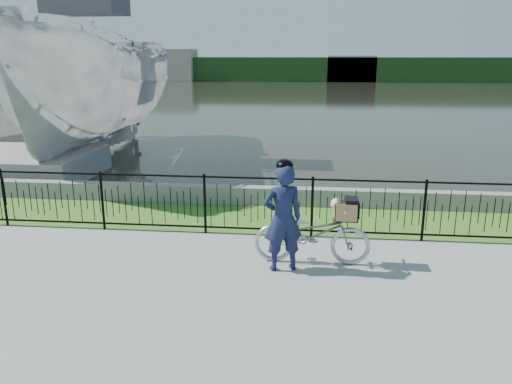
# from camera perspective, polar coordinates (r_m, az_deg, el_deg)

# --- Properties ---
(ground) EXTENTS (120.00, 120.00, 0.00)m
(ground) POSITION_cam_1_polar(r_m,az_deg,el_deg) (7.96, -0.97, -8.87)
(ground) COLOR gray
(ground) RESTS_ON ground
(grass_strip) EXTENTS (60.00, 2.00, 0.01)m
(grass_strip) POSITION_cam_1_polar(r_m,az_deg,el_deg) (10.37, 0.78, -2.97)
(grass_strip) COLOR #407023
(grass_strip) RESTS_ON ground
(water) EXTENTS (120.00, 120.00, 0.00)m
(water) POSITION_cam_1_polar(r_m,az_deg,el_deg) (40.34, 4.85, 10.68)
(water) COLOR black
(water) RESTS_ON ground
(quay_wall) EXTENTS (60.00, 0.30, 0.40)m
(quay_wall) POSITION_cam_1_polar(r_m,az_deg,el_deg) (11.26, 1.25, -0.43)
(quay_wall) COLOR gray
(quay_wall) RESTS_ON ground
(fence) EXTENTS (14.00, 0.06, 1.15)m
(fence) POSITION_cam_1_polar(r_m,az_deg,el_deg) (9.25, 0.22, -1.55)
(fence) COLOR black
(fence) RESTS_ON ground
(far_treeline) EXTENTS (120.00, 6.00, 3.00)m
(far_treeline) POSITION_cam_1_polar(r_m,az_deg,el_deg) (67.23, 5.45, 13.81)
(far_treeline) COLOR #1E4018
(far_treeline) RESTS_ON ground
(far_building_left) EXTENTS (8.00, 4.00, 4.00)m
(far_building_left) POSITION_cam_1_polar(r_m,az_deg,el_deg) (67.89, -10.42, 14.07)
(far_building_left) COLOR #A49484
(far_building_left) RESTS_ON ground
(far_building_right) EXTENTS (6.00, 3.00, 3.20)m
(far_building_right) POSITION_cam_1_polar(r_m,az_deg,el_deg) (65.92, 10.81, 13.67)
(far_building_right) COLOR #A49484
(far_building_right) RESTS_ON ground
(bicycle_rig) EXTENTS (1.86, 0.65, 1.13)m
(bicycle_rig) POSITION_cam_1_polar(r_m,az_deg,el_deg) (8.09, 6.51, -4.73)
(bicycle_rig) COLOR #A8AEB4
(bicycle_rig) RESTS_ON ground
(cyclist) EXTENTS (0.71, 0.58, 1.76)m
(cyclist) POSITION_cam_1_polar(r_m,az_deg,el_deg) (7.68, 3.07, -2.83)
(cyclist) COLOR #151B3B
(cyclist) RESTS_ON ground
(boat_near) EXTENTS (4.78, 11.21, 6.04)m
(boat_near) POSITION_cam_1_polar(r_m,az_deg,el_deg) (16.74, -18.13, 11.02)
(boat_near) COLOR #B3B3B3
(boat_near) RESTS_ON water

